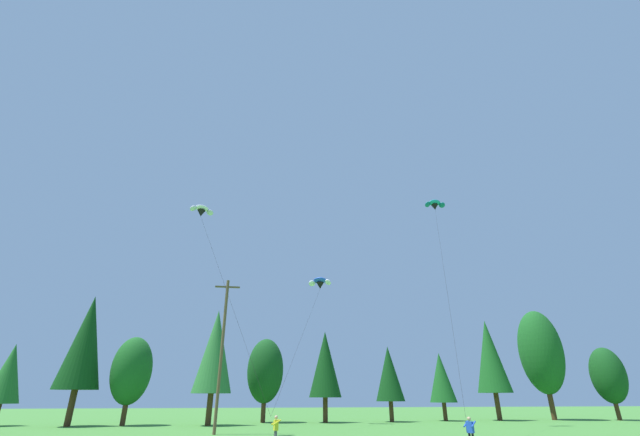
# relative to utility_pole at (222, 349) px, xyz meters

# --- Properties ---
(treeline_tree_b) EXTENTS (3.38, 3.38, 8.08)m
(treeline_tree_b) POSITION_rel_utility_pole_xyz_m (-22.96, 14.08, -1.47)
(treeline_tree_b) COLOR #472D19
(treeline_tree_b) RESTS_ON ground_plane
(treeline_tree_c) EXTENTS (4.51, 4.51, 13.23)m
(treeline_tree_c) POSITION_rel_utility_pole_xyz_m (-15.33, 12.26, 1.76)
(treeline_tree_c) COLOR #472D19
(treeline_tree_c) RESTS_ON ground_plane
(treeline_tree_d) EXTENTS (4.20, 4.20, 8.89)m
(treeline_tree_d) POSITION_rel_utility_pole_xyz_m (-10.18, 12.70, -1.15)
(treeline_tree_d) COLOR #472D19
(treeline_tree_d) RESTS_ON ground_plane
(treeline_tree_e) EXTENTS (4.22, 4.22, 11.91)m
(treeline_tree_e) POSITION_rel_utility_pole_xyz_m (-1.43, 11.41, 0.93)
(treeline_tree_e) COLOR #472D19
(treeline_tree_e) RESTS_ON ground_plane
(treeline_tree_f) EXTENTS (4.33, 4.33, 9.38)m
(treeline_tree_f) POSITION_rel_utility_pole_xyz_m (4.41, 15.89, -0.85)
(treeline_tree_f) COLOR #472D19
(treeline_tree_f) RESTS_ON ground_plane
(treeline_tree_g) EXTENTS (3.87, 3.87, 10.32)m
(treeline_tree_g) POSITION_rel_utility_pole_xyz_m (11.60, 14.75, -0.07)
(treeline_tree_g) COLOR #472D19
(treeline_tree_g) RESTS_ON ground_plane
(treeline_tree_h) EXTENTS (3.51, 3.51, 8.66)m
(treeline_tree_h) POSITION_rel_utility_pole_xyz_m (19.75, 14.97, -1.10)
(treeline_tree_h) COLOR #472D19
(treeline_tree_h) RESTS_ON ground_plane
(treeline_tree_i) EXTENTS (3.38, 3.38, 8.07)m
(treeline_tree_i) POSITION_rel_utility_pole_xyz_m (27.07, 15.97, -1.47)
(treeline_tree_i) COLOR #472D19
(treeline_tree_i) RESTS_ON ground_plane
(treeline_tree_j) EXTENTS (4.33, 4.33, 12.42)m
(treeline_tree_j) POSITION_rel_utility_pole_xyz_m (34.20, 15.66, 1.25)
(treeline_tree_j) COLOR #472D19
(treeline_tree_j) RESTS_ON ground_plane
(treeline_tree_k) EXTENTS (5.57, 5.57, 13.95)m
(treeline_tree_k) POSITION_rel_utility_pole_xyz_m (41.86, 15.59, 1.92)
(treeline_tree_k) COLOR #472D19
(treeline_tree_k) RESTS_ON ground_plane
(treeline_tree_l) EXTENTS (4.20, 4.20, 8.88)m
(treeline_tree_l) POSITION_rel_utility_pole_xyz_m (49.43, 13.43, -1.15)
(treeline_tree_l) COLOR #472D19
(treeline_tree_l) RESTS_ON ground_plane
(utility_pole) EXTENTS (2.20, 0.26, 12.51)m
(utility_pole) POSITION_rel_utility_pole_xyz_m (0.00, 0.00, 0.00)
(utility_pole) COLOR brown
(utility_pole) RESTS_ON ground_plane
(kite_flyer_near) EXTENTS (0.62, 0.65, 1.69)m
(kite_flyer_near) POSITION_rel_utility_pole_xyz_m (4.27, -8.83, -5.53)
(kite_flyer_near) COLOR #4C4C51
(kite_flyer_near) RESTS_ON ground_plane
(kite_flyer_mid) EXTENTS (0.75, 0.76, 1.69)m
(kite_flyer_mid) POSITION_rel_utility_pole_xyz_m (15.28, -12.56, -5.53)
(kite_flyer_mid) COLOR black
(kite_flyer_mid) RESTS_ON ground_plane
(parafoil_kite_high_white) EXTENTS (7.99, 8.16, 17.54)m
(parafoil_kite_high_white) POSITION_rel_utility_pole_xyz_m (-2.89, -1.58, 12.07)
(parafoil_kite_high_white) COLOR white
(parafoil_kite_mid_teal) EXTENTS (10.17, 18.55, 23.59)m
(parafoil_kite_mid_teal) POSITION_rel_utility_pole_xyz_m (23.78, 5.25, 17.96)
(parafoil_kite_mid_teal) COLOR teal
(parafoil_kite_far_blue_white) EXTENTS (8.03, 21.70, 14.90)m
(parafoil_kite_far_blue_white) POSITION_rel_utility_pole_xyz_m (10.47, 11.76, 9.23)
(parafoil_kite_far_blue_white) COLOR blue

